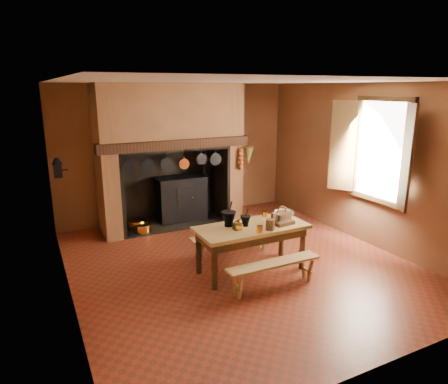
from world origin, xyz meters
name	(u,v)px	position (x,y,z in m)	size (l,w,h in m)	color
floor	(239,264)	(0.00, 0.00, 0.00)	(5.50, 5.50, 0.00)	maroon
ceiling	(241,81)	(0.00, 0.00, 2.80)	(5.50, 5.50, 0.00)	silver
back_wall	(177,152)	(0.00, 2.75, 1.40)	(5.00, 0.02, 2.80)	brown
wall_left	(62,198)	(-2.50, 0.00, 1.40)	(0.02, 5.50, 2.80)	brown
wall_right	(363,164)	(2.50, 0.00, 1.40)	(0.02, 5.50, 2.80)	brown
wall_front	(386,238)	(0.00, -2.75, 1.40)	(5.00, 0.02, 2.80)	brown
chimney_breast	(169,135)	(-0.30, 2.31, 1.81)	(2.95, 0.96, 2.80)	brown
iron_range	(181,198)	(-0.04, 2.45, 0.48)	(1.12, 0.55, 1.60)	black
hearth_pans	(137,226)	(-1.05, 2.22, 0.09)	(0.51, 0.62, 0.20)	gold
hanging_pans	(177,163)	(-0.34, 1.81, 1.36)	(1.92, 0.29, 0.27)	black
onion_string	(241,159)	(1.00, 1.79, 1.33)	(0.12, 0.10, 0.46)	#AB4E1F
herb_bunch	(248,156)	(1.18, 1.79, 1.38)	(0.20, 0.20, 0.35)	brown
window	(376,151)	(2.35, -0.40, 1.70)	(0.39, 1.75, 1.76)	white
wall_coffee_mill	(57,166)	(-2.42, 1.55, 1.52)	(0.23, 0.16, 0.31)	black
work_table	(252,233)	(0.05, -0.30, 0.61)	(1.67, 0.74, 0.72)	#A4824B
bench_front	(274,269)	(0.05, -0.91, 0.29)	(1.40, 0.24, 0.39)	#A4824B
bench_back	(232,239)	(0.05, 0.33, 0.30)	(1.43, 0.25, 0.40)	#A4824B
mortar_large	(229,218)	(-0.26, -0.15, 0.85)	(0.22, 0.22, 0.38)	black
mortar_small	(245,220)	(-0.04, -0.26, 0.81)	(0.16, 0.16, 0.27)	black
coffee_grinder	(237,226)	(-0.22, -0.34, 0.79)	(0.14, 0.11, 0.16)	#382611
brass_mug_a	(260,229)	(0.00, -0.59, 0.77)	(0.09, 0.09, 0.10)	gold
brass_mug_b	(265,214)	(0.46, -0.01, 0.77)	(0.08, 0.08, 0.09)	gold
mixing_bowl	(284,214)	(0.75, -0.11, 0.76)	(0.30, 0.30, 0.07)	beige
stoneware_crock	(270,224)	(0.20, -0.56, 0.80)	(0.13, 0.13, 0.16)	brown
glass_jar	(276,218)	(0.44, -0.35, 0.80)	(0.09, 0.09, 0.16)	beige
wicker_basket	(281,216)	(0.55, -0.33, 0.81)	(0.30, 0.24, 0.25)	#532D19
wooden_tray	(283,222)	(0.50, -0.43, 0.75)	(0.31, 0.22, 0.05)	#382611
brass_cup	(239,227)	(-0.21, -0.37, 0.77)	(0.12, 0.12, 0.10)	gold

